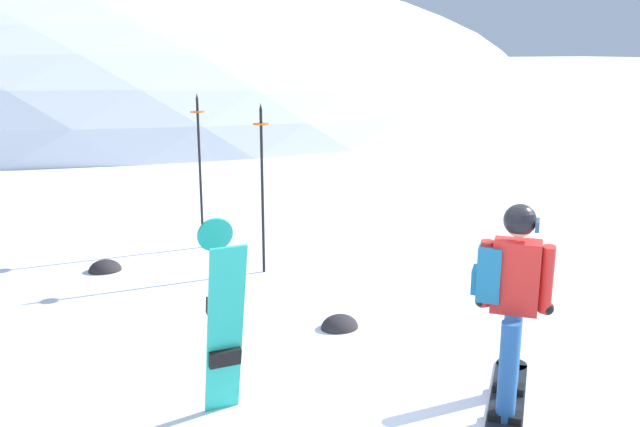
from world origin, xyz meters
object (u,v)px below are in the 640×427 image
at_px(piste_marker_far, 200,162).
at_px(rock_mid, 105,271).
at_px(spare_snowboard, 224,321).
at_px(piste_marker_near, 262,179).
at_px(snowboarder_main, 510,302).
at_px(rock_small, 340,328).

height_order(piste_marker_far, rock_mid, piste_marker_far).
height_order(spare_snowboard, rock_mid, spare_snowboard).
bearing_deg(piste_marker_near, rock_mid, 154.76).
bearing_deg(snowboarder_main, piste_marker_far, 101.12).
relative_size(rock_mid, rock_small, 1.05).
distance_m(spare_snowboard, piste_marker_near, 3.63).
relative_size(piste_marker_near, rock_small, 5.45).
height_order(snowboarder_main, spare_snowboard, snowboarder_main).
distance_m(spare_snowboard, rock_small, 2.17).
height_order(snowboarder_main, rock_mid, snowboarder_main).
height_order(rock_mid, rock_small, rock_mid).
bearing_deg(spare_snowboard, rock_small, 37.63).
bearing_deg(rock_mid, spare_snowboard, -84.20).
xyz_separation_m(piste_marker_far, rock_small, (0.55, -3.48, -1.27)).
height_order(snowboarder_main, piste_marker_far, piste_marker_far).
relative_size(spare_snowboard, rock_small, 4.00).
relative_size(snowboarder_main, spare_snowboard, 1.06).
bearing_deg(rock_mid, snowboarder_main, -62.86).
bearing_deg(rock_small, spare_snowboard, -142.37).
bearing_deg(piste_marker_far, rock_mid, -160.07).
xyz_separation_m(snowboarder_main, piste_marker_far, (-1.08, 5.49, 0.35)).
xyz_separation_m(snowboarder_main, piste_marker_near, (-0.64, 4.06, 0.33)).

